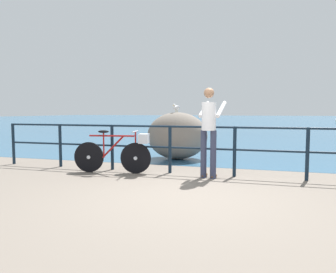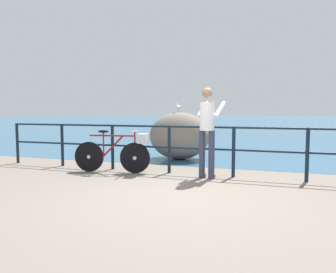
{
  "view_description": "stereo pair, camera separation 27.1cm",
  "coord_description": "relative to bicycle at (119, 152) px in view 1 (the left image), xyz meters",
  "views": [
    {
      "loc": [
        1.14,
        -4.68,
        1.33
      ],
      "look_at": [
        -0.84,
        2.15,
        0.75
      ],
      "focal_mm": 33.57,
      "sensor_mm": 36.0,
      "label": 1
    },
    {
      "loc": [
        1.4,
        -4.6,
        1.33
      ],
      "look_at": [
        -0.84,
        2.15,
        0.75
      ],
      "focal_mm": 33.57,
      "sensor_mm": 36.0,
      "label": 2
    }
  ],
  "objects": [
    {
      "name": "breakwater_boulder_main",
      "position": [
        0.7,
        2.28,
        0.18
      ],
      "size": [
        1.68,
        1.29,
        1.29
      ],
      "color": "slate",
      "rests_on": "ground"
    },
    {
      "name": "seagull",
      "position": [
        0.66,
        2.36,
        0.97
      ],
      "size": [
        0.19,
        0.34,
        0.23
      ],
      "rotation": [
        0.0,
        0.0,
        4.39
      ],
      "color": "gold",
      "rests_on": "breakwater_boulder_main"
    },
    {
      "name": "promenade_railing",
      "position": [
        1.73,
        0.33,
        0.17
      ],
      "size": [
        9.6,
        0.07,
        1.02
      ],
      "color": "black",
      "rests_on": "ground_plane"
    },
    {
      "name": "sea_surface",
      "position": [
        1.73,
        46.21,
        -0.46
      ],
      "size": [
        120.0,
        90.0,
        0.01
      ],
      "primitive_type": "cube",
      "color": "#2D5675",
      "rests_on": "ground_plane"
    },
    {
      "name": "person_at_railing",
      "position": [
        1.93,
        0.05,
        0.53
      ],
      "size": [
        0.52,
        0.67,
        1.78
      ],
      "rotation": [
        0.0,
        0.0,
        1.4
      ],
      "color": "#333851",
      "rests_on": "ground_plane"
    },
    {
      "name": "ground_plane",
      "position": [
        1.73,
        18.58,
        -0.51
      ],
      "size": [
        120.0,
        120.0,
        0.1
      ],
      "primitive_type": "cube",
      "color": "#6B6056"
    },
    {
      "name": "bicycle",
      "position": [
        0.0,
        0.0,
        0.0
      ],
      "size": [
        1.69,
        0.48,
        0.92
      ],
      "rotation": [
        0.0,
        0.0,
        0.15
      ],
      "color": "black",
      "rests_on": "ground_plane"
    }
  ]
}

